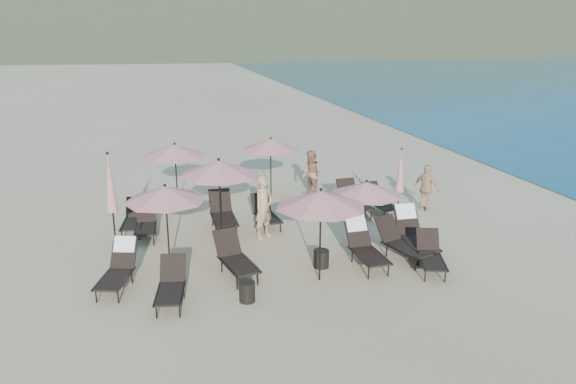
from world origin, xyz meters
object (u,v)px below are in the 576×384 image
object	(u,v)px
lounger_10	(353,199)
umbrella_closed_1	(110,184)
umbrella_open_5	(321,199)
lounger_11	(379,200)
umbrella_open_1	(219,168)
lounger_2	(235,257)
side_table_1	(321,259)
lounger_8	(223,213)
beachgoer_a	(264,207)
lounger_5	(431,254)
beachgoer_b	(311,174)
lounger_6	(134,218)
lounger_0	(118,267)
side_table_0	(247,292)
lounger_12	(414,232)
umbrella_open_2	(366,188)
lounger_7	(146,223)
umbrella_closed_0	(400,171)
umbrella_open_4	(271,144)
lounger_1	(171,285)
lounger_3	(364,245)
umbrella_open_3	(175,150)
beachgoer_c	(427,188)
umbrella_open_0	(165,194)
lounger_4	(401,242)
lounger_9	(266,213)

from	to	relation	value
lounger_10	umbrella_closed_1	xyz separation A→B (m)	(-7.35, -1.43, 1.49)
umbrella_open_5	lounger_11	bearing A→B (deg)	50.74
lounger_10	umbrella_open_1	distance (m)	4.99
lounger_2	side_table_1	size ratio (longest dim) A/B	3.87
lounger_8	beachgoer_a	bearing A→B (deg)	-44.53
lounger_5	beachgoer_b	distance (m)	6.78
lounger_2	lounger_6	xyz separation A→B (m)	(-2.35, 3.72, -0.04)
lounger_0	lounger_11	world-z (taller)	lounger_0
lounger_5	side_table_0	distance (m)	4.76
lounger_12	beachgoer_b	world-z (taller)	beachgoer_b
lounger_8	umbrella_open_2	size ratio (longest dim) A/B	0.88
lounger_11	side_table_1	size ratio (longest dim) A/B	3.52
lounger_7	side_table_0	world-z (taller)	lounger_7
lounger_10	lounger_11	size ratio (longest dim) A/B	1.08
umbrella_closed_0	umbrella_open_4	bearing A→B (deg)	131.22
umbrella_closed_0	lounger_6	bearing A→B (deg)	169.53
lounger_1	lounger_3	xyz separation A→B (m)	(4.91, 0.79, 0.10)
lounger_6	umbrella_open_3	world-z (taller)	umbrella_open_3
lounger_8	lounger_10	world-z (taller)	lounger_8
umbrella_open_5	side_table_1	size ratio (longest dim) A/B	5.10
lounger_7	lounger_10	xyz separation A→B (m)	(6.53, 0.37, 0.05)
lounger_11	lounger_6	bearing A→B (deg)	170.20
lounger_3	beachgoer_c	size ratio (longest dim) A/B	1.12
umbrella_open_0	lounger_4	bearing A→B (deg)	-10.42
lounger_4	umbrella_open_0	xyz separation A→B (m)	(-5.89, 1.08, 1.48)
lounger_2	umbrella_open_5	xyz separation A→B (m)	(1.89, -0.85, 1.60)
lounger_5	lounger_8	size ratio (longest dim) A/B	0.91
lounger_10	lounger_9	bearing A→B (deg)	-174.36
lounger_5	umbrella_open_3	distance (m)	8.71
lounger_3	umbrella_open_3	distance (m)	7.20
umbrella_open_5	umbrella_open_3	bearing A→B (deg)	114.39
lounger_5	lounger_0	bearing A→B (deg)	-169.42
beachgoer_c	lounger_0	bearing A→B (deg)	76.62
lounger_12	side_table_1	world-z (taller)	lounger_12
umbrella_open_0	umbrella_open_1	distance (m)	2.03
lounger_6	umbrella_open_1	xyz separation A→B (m)	(2.36, -1.48, 1.73)
umbrella_open_1	umbrella_open_2	size ratio (longest dim) A/B	1.19
lounger_2	umbrella_open_0	world-z (taller)	umbrella_open_0
umbrella_open_2	umbrella_open_4	world-z (taller)	umbrella_open_4
lounger_2	lounger_5	size ratio (longest dim) A/B	1.08
lounger_12	beachgoer_c	bearing A→B (deg)	59.82
lounger_3	umbrella_open_2	distance (m)	1.47
umbrella_open_3	umbrella_open_1	bearing A→B (deg)	-73.34
umbrella_open_2	side_table_0	world-z (taller)	umbrella_open_2
lounger_7	umbrella_open_5	bearing A→B (deg)	-40.42
umbrella_open_0	beachgoer_a	xyz separation A→B (m)	(2.76, 1.31, -1.01)
lounger_5	umbrella_open_1	bearing A→B (deg)	164.53
lounger_0	umbrella_open_1	xyz separation A→B (m)	(2.74, 2.15, 1.66)
lounger_0	umbrella_closed_0	size ratio (longest dim) A/B	0.72
lounger_5	lounger_7	world-z (taller)	lounger_5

